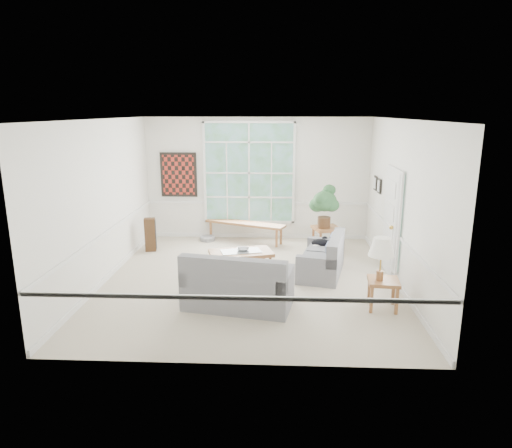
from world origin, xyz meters
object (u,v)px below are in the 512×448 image
Objects in this scene: loveseat_front at (238,279)px; side_table at (383,294)px; loveseat_right at (321,255)px; coffee_table at (241,262)px; end_table at (326,239)px.

loveseat_front is 3.47× the size of side_table.
loveseat_right is 2.94× the size of side_table.
loveseat_right reaches higher than side_table.
coffee_table is at bearing 147.50° from side_table.
loveseat_front is at bearing -179.88° from side_table.
side_table is (2.35, 0.00, -0.22)m from loveseat_front.
coffee_table is at bearing 103.48° from loveseat_front.
side_table is at bearing -48.87° from coffee_table.
side_table is (0.85, -1.59, -0.15)m from loveseat_right.
side_table is at bearing -48.66° from loveseat_right.
loveseat_front is 3.03× the size of end_table.
end_table is at bearing 93.77° from loveseat_right.
loveseat_front reaches higher than coffee_table.
loveseat_right is 0.85× the size of loveseat_front.
loveseat_front is 1.42× the size of coffee_table.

